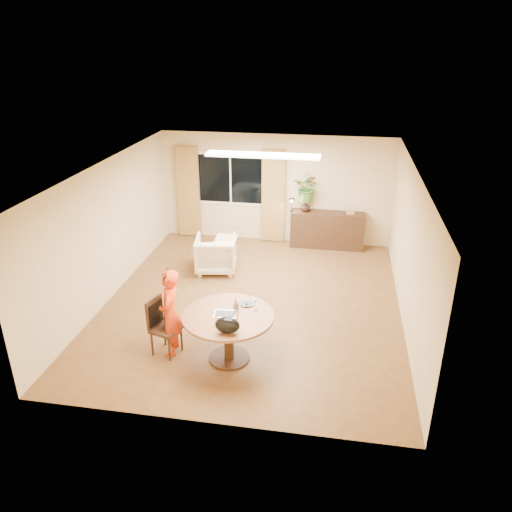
{
  "coord_description": "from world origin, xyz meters",
  "views": [
    {
      "loc": [
        1.47,
        -8.18,
        4.69
      ],
      "look_at": [
        0.11,
        -0.2,
        1.08
      ],
      "focal_mm": 35.0,
      "sensor_mm": 36.0,
      "label": 1
    }
  ],
  "objects_px": {
    "dining_table": "(228,325)",
    "armchair": "(216,254)",
    "dining_chair": "(166,327)",
    "child": "(170,313)",
    "sideboard": "(327,230)"
  },
  "relations": [
    {
      "from": "dining_table",
      "to": "armchair",
      "type": "xyz_separation_m",
      "value": [
        -0.98,
        3.1,
        -0.24
      ]
    },
    {
      "from": "dining_chair",
      "to": "sideboard",
      "type": "relative_size",
      "value": 0.54
    },
    {
      "from": "dining_chair",
      "to": "child",
      "type": "height_order",
      "value": "child"
    },
    {
      "from": "dining_table",
      "to": "child",
      "type": "relative_size",
      "value": 0.97
    },
    {
      "from": "child",
      "to": "armchair",
      "type": "relative_size",
      "value": 1.68
    },
    {
      "from": "dining_table",
      "to": "armchair",
      "type": "height_order",
      "value": "dining_table"
    },
    {
      "from": "dining_table",
      "to": "armchair",
      "type": "bearing_deg",
      "value": 107.46
    },
    {
      "from": "dining_chair",
      "to": "dining_table",
      "type": "bearing_deg",
      "value": 16.89
    },
    {
      "from": "dining_table",
      "to": "dining_chair",
      "type": "bearing_deg",
      "value": 179.94
    },
    {
      "from": "dining_table",
      "to": "child",
      "type": "bearing_deg",
      "value": 177.28
    },
    {
      "from": "dining_chair",
      "to": "sideboard",
      "type": "bearing_deg",
      "value": 81.13
    },
    {
      "from": "child",
      "to": "armchair",
      "type": "height_order",
      "value": "child"
    },
    {
      "from": "dining_table",
      "to": "sideboard",
      "type": "relative_size",
      "value": 0.81
    },
    {
      "from": "sideboard",
      "to": "dining_table",
      "type": "bearing_deg",
      "value": -105.31
    },
    {
      "from": "child",
      "to": "dining_chair",
      "type": "bearing_deg",
      "value": -69.67
    }
  ]
}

